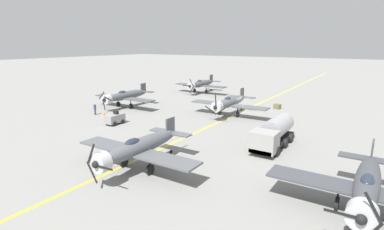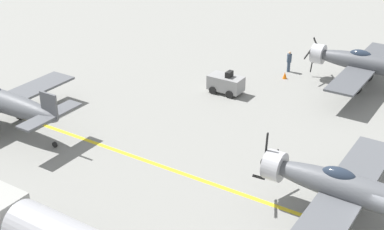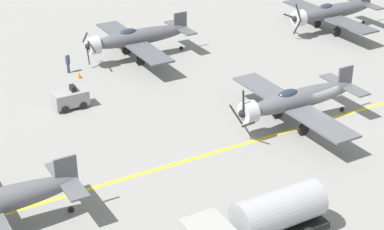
{
  "view_description": "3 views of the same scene",
  "coord_description": "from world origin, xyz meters",
  "px_view_note": "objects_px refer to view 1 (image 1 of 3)",
  "views": [
    {
      "loc": [
        -18.59,
        42.34,
        10.58
      ],
      "look_at": [
        1.07,
        11.83,
        1.92
      ],
      "focal_mm": 28.0,
      "sensor_mm": 36.0,
      "label": 1
    },
    {
      "loc": [
        -21.44,
        -2.73,
        16.42
      ],
      "look_at": [
        2.99,
        12.93,
        2.14
      ],
      "focal_mm": 50.0,
      "sensor_mm": 36.0,
      "label": 2
    },
    {
      "loc": [
        -31.42,
        29.07,
        21.35
      ],
      "look_at": [
        2.02,
        9.88,
        2.06
      ],
      "focal_mm": 60.0,
      "sensor_mm": 36.0,
      "label": 3
    }
  ],
  "objects_px": {
    "airplane_mid_right": "(125,96)",
    "tow_tractor": "(115,118)",
    "airplane_near_right": "(201,84)",
    "supply_crate_by_tanker": "(277,106)",
    "fuel_tanker": "(274,133)",
    "airplane_far_left": "(367,185)",
    "traffic_cone": "(104,114)",
    "airplane_mid_center": "(230,102)",
    "ground_crew_walking": "(95,109)",
    "airplane_far_center": "(139,147)"
  },
  "relations": [
    {
      "from": "airplane_mid_center",
      "to": "ground_crew_walking",
      "type": "bearing_deg",
      "value": 37.22
    },
    {
      "from": "airplane_far_left",
      "to": "airplane_mid_right",
      "type": "bearing_deg",
      "value": -26.27
    },
    {
      "from": "supply_crate_by_tanker",
      "to": "traffic_cone",
      "type": "height_order",
      "value": "supply_crate_by_tanker"
    },
    {
      "from": "tow_tractor",
      "to": "traffic_cone",
      "type": "height_order",
      "value": "tow_tractor"
    },
    {
      "from": "airplane_far_left",
      "to": "traffic_cone",
      "type": "xyz_separation_m",
      "value": [
        34.86,
        -9.47,
        -1.74
      ]
    },
    {
      "from": "airplane_far_left",
      "to": "airplane_near_right",
      "type": "xyz_separation_m",
      "value": [
        33.57,
        -35.63,
        0.0
      ]
    },
    {
      "from": "tow_tractor",
      "to": "traffic_cone",
      "type": "relative_size",
      "value": 4.73
    },
    {
      "from": "airplane_mid_right",
      "to": "airplane_mid_center",
      "type": "relative_size",
      "value": 1.0
    },
    {
      "from": "fuel_tanker",
      "to": "airplane_far_left",
      "type": "bearing_deg",
      "value": 133.47
    },
    {
      "from": "fuel_tanker",
      "to": "airplane_mid_center",
      "type": "bearing_deg",
      "value": -45.82
    },
    {
      "from": "airplane_mid_right",
      "to": "airplane_mid_center",
      "type": "xyz_separation_m",
      "value": [
        -17.4,
        -4.22,
        0.0
      ]
    },
    {
      "from": "airplane_mid_right",
      "to": "airplane_far_center",
      "type": "bearing_deg",
      "value": 132.76
    },
    {
      "from": "fuel_tanker",
      "to": "supply_crate_by_tanker",
      "type": "distance_m",
      "value": 19.77
    },
    {
      "from": "airplane_near_right",
      "to": "supply_crate_by_tanker",
      "type": "relative_size",
      "value": 12.04
    },
    {
      "from": "airplane_mid_center",
      "to": "tow_tractor",
      "type": "relative_size",
      "value": 4.62
    },
    {
      "from": "airplane_far_center",
      "to": "supply_crate_by_tanker",
      "type": "height_order",
      "value": "airplane_far_center"
    },
    {
      "from": "airplane_far_left",
      "to": "airplane_near_right",
      "type": "height_order",
      "value": "same"
    },
    {
      "from": "airplane_far_center",
      "to": "airplane_mid_center",
      "type": "relative_size",
      "value": 1.0
    },
    {
      "from": "fuel_tanker",
      "to": "tow_tractor",
      "type": "height_order",
      "value": "fuel_tanker"
    },
    {
      "from": "tow_tractor",
      "to": "ground_crew_walking",
      "type": "height_order",
      "value": "tow_tractor"
    },
    {
      "from": "airplane_far_center",
      "to": "traffic_cone",
      "type": "height_order",
      "value": "airplane_far_center"
    },
    {
      "from": "airplane_near_right",
      "to": "traffic_cone",
      "type": "height_order",
      "value": "airplane_near_right"
    },
    {
      "from": "airplane_mid_right",
      "to": "fuel_tanker",
      "type": "relative_size",
      "value": 1.5
    },
    {
      "from": "airplane_mid_center",
      "to": "traffic_cone",
      "type": "distance_m",
      "value": 19.0
    },
    {
      "from": "supply_crate_by_tanker",
      "to": "traffic_cone",
      "type": "relative_size",
      "value": 1.81
    },
    {
      "from": "airplane_far_center",
      "to": "airplane_near_right",
      "type": "bearing_deg",
      "value": -58.55
    },
    {
      "from": "airplane_near_right",
      "to": "traffic_cone",
      "type": "distance_m",
      "value": 26.25
    },
    {
      "from": "airplane_far_left",
      "to": "ground_crew_walking",
      "type": "height_order",
      "value": "airplane_far_left"
    },
    {
      "from": "airplane_mid_right",
      "to": "ground_crew_walking",
      "type": "bearing_deg",
      "value": 85.02
    },
    {
      "from": "airplane_mid_center",
      "to": "airplane_near_right",
      "type": "bearing_deg",
      "value": -41.67
    },
    {
      "from": "ground_crew_walking",
      "to": "supply_crate_by_tanker",
      "type": "xyz_separation_m",
      "value": [
        -22.09,
        -19.27,
        -0.55
      ]
    },
    {
      "from": "airplane_near_right",
      "to": "supply_crate_by_tanker",
      "type": "distance_m",
      "value": 20.61
    },
    {
      "from": "airplane_far_center",
      "to": "tow_tractor",
      "type": "xyz_separation_m",
      "value": [
        13.0,
        -9.38,
        -1.22
      ]
    },
    {
      "from": "airplane_mid_right",
      "to": "airplane_far_left",
      "type": "xyz_separation_m",
      "value": [
        -36.4,
        15.56,
        0.0
      ]
    },
    {
      "from": "ground_crew_walking",
      "to": "airplane_far_left",
      "type": "bearing_deg",
      "value": 165.98
    },
    {
      "from": "airplane_mid_right",
      "to": "traffic_cone",
      "type": "bearing_deg",
      "value": 99.57
    },
    {
      "from": "ground_crew_walking",
      "to": "traffic_cone",
      "type": "xyz_separation_m",
      "value": [
        -1.58,
        -0.37,
        -0.69
      ]
    },
    {
      "from": "airplane_mid_right",
      "to": "tow_tractor",
      "type": "distance_m",
      "value": 11.01
    },
    {
      "from": "airplane_far_left",
      "to": "fuel_tanker",
      "type": "bearing_deg",
      "value": -49.65
    },
    {
      "from": "airplane_far_center",
      "to": "ground_crew_walking",
      "type": "xyz_separation_m",
      "value": [
        19.68,
        -11.61,
        -1.05
      ]
    },
    {
      "from": "airplane_far_center",
      "to": "airplane_far_left",
      "type": "height_order",
      "value": "same"
    },
    {
      "from": "airplane_mid_right",
      "to": "supply_crate_by_tanker",
      "type": "bearing_deg",
      "value": -154.47
    },
    {
      "from": "fuel_tanker",
      "to": "traffic_cone",
      "type": "distance_m",
      "value": 25.98
    },
    {
      "from": "airplane_near_right",
      "to": "fuel_tanker",
      "type": "bearing_deg",
      "value": 130.76
    },
    {
      "from": "airplane_far_left",
      "to": "supply_crate_by_tanker",
      "type": "bearing_deg",
      "value": -66.28
    },
    {
      "from": "airplane_mid_right",
      "to": "airplane_far_left",
      "type": "relative_size",
      "value": 1.0
    },
    {
      "from": "airplane_mid_center",
      "to": "ground_crew_walking",
      "type": "xyz_separation_m",
      "value": [
        17.44,
        10.68,
        -1.05
      ]
    },
    {
      "from": "airplane_mid_right",
      "to": "airplane_near_right",
      "type": "xyz_separation_m",
      "value": [
        -2.83,
        -20.07,
        0.0
      ]
    },
    {
      "from": "airplane_mid_right",
      "to": "traffic_cone",
      "type": "height_order",
      "value": "airplane_mid_right"
    },
    {
      "from": "airplane_mid_right",
      "to": "fuel_tanker",
      "type": "bearing_deg",
      "value": 162.74
    }
  ]
}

